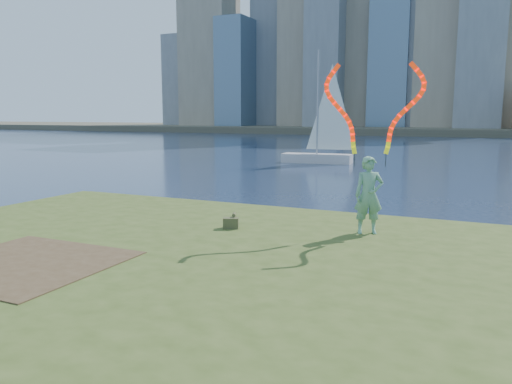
% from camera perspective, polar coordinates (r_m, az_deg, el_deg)
% --- Properties ---
extents(ground, '(320.00, 320.00, 0.00)m').
position_cam_1_polar(ground, '(11.37, -4.59, -9.05)').
color(ground, '#1A2842').
rests_on(ground, ground).
extents(grassy_knoll, '(20.00, 18.00, 0.80)m').
position_cam_1_polar(grassy_knoll, '(9.43, -11.50, -10.84)').
color(grassy_knoll, '#3C4D1B').
rests_on(grassy_knoll, ground).
extents(dirt_patch, '(3.20, 3.00, 0.02)m').
position_cam_1_polar(dirt_patch, '(10.11, -24.92, -7.36)').
color(dirt_patch, '#47331E').
rests_on(dirt_patch, grassy_knoll).
extents(far_shore, '(320.00, 40.00, 1.20)m').
position_cam_1_polar(far_shore, '(104.62, 21.71, 6.61)').
color(far_shore, '#504B3B').
rests_on(far_shore, ground).
extents(woman_with_ribbons, '(1.95, 0.85, 4.13)m').
position_cam_1_polar(woman_with_ribbons, '(11.53, 12.85, 2.17)').
color(woman_with_ribbons, '#156B41').
rests_on(woman_with_ribbons, grassy_knoll).
extents(canvas_bag, '(0.42, 0.48, 0.34)m').
position_cam_1_polar(canvas_bag, '(11.94, -2.86, -3.49)').
color(canvas_bag, '#434727').
rests_on(canvas_bag, grassy_knoll).
extents(sailboat, '(5.39, 2.02, 8.11)m').
position_cam_1_polar(sailboat, '(36.74, 7.42, 5.47)').
color(sailboat, beige).
rests_on(sailboat, ground).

